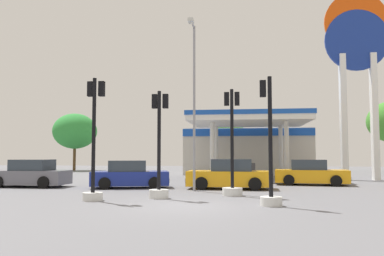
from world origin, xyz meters
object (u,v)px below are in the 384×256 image
(traffic_signal_3, at_px, (94,156))
(tree_1, at_px, (227,127))
(car_1, at_px, (311,173))
(car_2, at_px, (130,175))
(car_4, at_px, (229,175))
(corner_streetlamp, at_px, (194,92))
(traffic_signal_2, at_px, (232,163))
(station_pole_sign, at_px, (357,58))
(traffic_signal_0, at_px, (270,168))
(tree_0, at_px, (75,131))
(traffic_signal_1, at_px, (159,163))
(car_0, at_px, (30,174))

(traffic_signal_3, xyz_separation_m, tree_1, (3.98, 25.16, 2.85))
(car_1, distance_m, traffic_signal_3, 12.81)
(car_2, distance_m, car_4, 5.11)
(car_2, relative_size, corner_streetlamp, 0.53)
(traffic_signal_2, bearing_deg, station_pole_sign, 53.11)
(traffic_signal_0, height_order, tree_0, tree_0)
(car_2, height_order, car_4, car_4)
(car_1, bearing_deg, traffic_signal_0, -107.30)
(traffic_signal_0, bearing_deg, car_2, 137.06)
(car_1, bearing_deg, tree_0, 141.70)
(traffic_signal_1, xyz_separation_m, corner_streetlamp, (1.01, 2.96, 3.29))
(traffic_signal_1, height_order, traffic_signal_3, traffic_signal_3)
(traffic_signal_0, height_order, corner_streetlamp, corner_streetlamp)
(car_2, distance_m, tree_0, 23.92)
(traffic_signal_0, distance_m, tree_0, 32.63)
(car_2, xyz_separation_m, corner_streetlamp, (3.51, -1.49, 4.03))
(traffic_signal_3, bearing_deg, traffic_signal_0, -5.92)
(traffic_signal_0, relative_size, traffic_signal_1, 1.03)
(station_pole_sign, xyz_separation_m, car_1, (-4.03, -4.73, -7.65))
(station_pole_sign, distance_m, corner_streetlamp, 14.26)
(traffic_signal_1, bearing_deg, traffic_signal_2, 24.83)
(car_0, distance_m, car_2, 5.40)
(traffic_signal_3, relative_size, tree_1, 0.78)
(car_4, height_order, tree_0, tree_0)
(car_0, bearing_deg, traffic_signal_1, -28.85)
(car_1, relative_size, tree_1, 0.70)
(car_0, height_order, car_2, car_0)
(corner_streetlamp, bearing_deg, car_0, 171.09)
(car_0, xyz_separation_m, car_1, (14.99, 3.25, -0.01))
(car_0, height_order, traffic_signal_2, traffic_signal_2)
(traffic_signal_0, xyz_separation_m, traffic_signal_1, (-4.17, 1.76, 0.11))
(station_pole_sign, height_order, car_0, station_pole_sign)
(car_0, distance_m, traffic_signal_0, 13.55)
(traffic_signal_3, bearing_deg, tree_0, 115.58)
(traffic_signal_1, bearing_deg, tree_0, 120.58)
(traffic_signal_0, bearing_deg, traffic_signal_1, 157.11)
(car_2, xyz_separation_m, traffic_signal_2, (5.34, -3.14, 0.71))
(traffic_signal_3, bearing_deg, traffic_signal_2, 25.29)
(car_0, bearing_deg, station_pole_sign, 22.78)
(station_pole_sign, distance_m, traffic_signal_1, 17.99)
(car_1, xyz_separation_m, traffic_signal_3, (-9.34, -8.70, 1.00))
(traffic_signal_1, relative_size, traffic_signal_3, 0.92)
(station_pole_sign, relative_size, traffic_signal_3, 2.82)
(traffic_signal_3, bearing_deg, car_2, 92.57)
(car_1, distance_m, car_4, 5.43)
(car_2, xyz_separation_m, tree_1, (4.22, 19.62, 3.85))
(car_1, relative_size, corner_streetlamp, 0.53)
(car_1, relative_size, car_2, 0.98)
(traffic_signal_1, bearing_deg, car_0, 151.15)
(car_0, xyz_separation_m, tree_1, (9.62, 19.71, 3.84))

